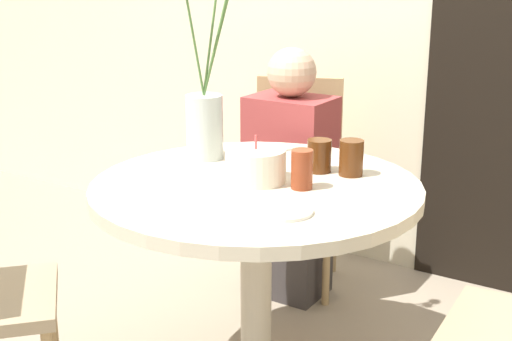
# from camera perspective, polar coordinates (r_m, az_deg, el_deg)

# --- Properties ---
(dining_table) EXTENTS (1.04, 1.04, 0.73)m
(dining_table) POSITION_cam_1_polar(r_m,az_deg,el_deg) (2.27, 0.00, -4.11)
(dining_table) COLOR beige
(dining_table) RESTS_ON ground_plane
(chair_left_flank) EXTENTS (0.52, 0.52, 0.91)m
(chair_left_flank) POSITION_cam_1_polar(r_m,az_deg,el_deg) (3.14, 3.18, 0.05)
(chair_left_flank) COLOR #9E896B
(chair_left_flank) RESTS_ON ground_plane
(birthday_cake) EXTENTS (0.19, 0.19, 0.15)m
(birthday_cake) POSITION_cam_1_polar(r_m,az_deg,el_deg) (2.22, -0.01, 0.42)
(birthday_cake) COLOR white
(birthday_cake) RESTS_ON dining_table
(flower_vase) EXTENTS (0.19, 0.21, 0.77)m
(flower_vase) POSITION_cam_1_polar(r_m,az_deg,el_deg) (2.47, -3.99, 5.09)
(flower_vase) COLOR silver
(flower_vase) RESTS_ON dining_table
(side_plate) EXTENTS (0.16, 0.16, 0.01)m
(side_plate) POSITION_cam_1_polar(r_m,az_deg,el_deg) (1.96, 2.26, -3.27)
(side_plate) COLOR silver
(side_plate) RESTS_ON dining_table
(drink_glass_0) EXTENTS (0.08, 0.08, 0.12)m
(drink_glass_0) POSITION_cam_1_polar(r_m,az_deg,el_deg) (2.31, 7.62, 1.02)
(drink_glass_0) COLOR #51280F
(drink_glass_0) RESTS_ON dining_table
(drink_glass_1) EXTENTS (0.07, 0.07, 0.12)m
(drink_glass_1) POSITION_cam_1_polar(r_m,az_deg,el_deg) (2.16, 3.69, 0.10)
(drink_glass_1) COLOR maroon
(drink_glass_1) RESTS_ON dining_table
(drink_glass_2) EXTENTS (0.08, 0.08, 0.11)m
(drink_glass_2) POSITION_cam_1_polar(r_m,az_deg,el_deg) (2.34, 5.08, 1.19)
(drink_glass_2) COLOR #51280F
(drink_glass_2) RESTS_ON dining_table
(person_guest) EXTENTS (0.34, 0.24, 1.07)m
(person_guest) POSITION_cam_1_polar(r_m,az_deg,el_deg) (2.99, 2.75, -1.00)
(person_guest) COLOR #383333
(person_guest) RESTS_ON ground_plane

